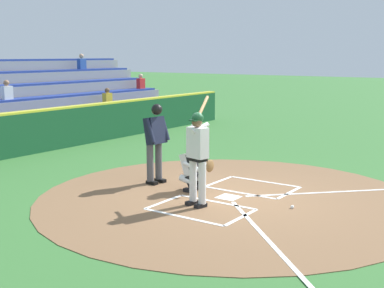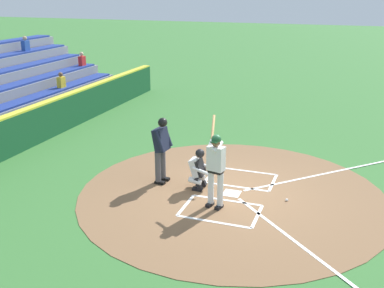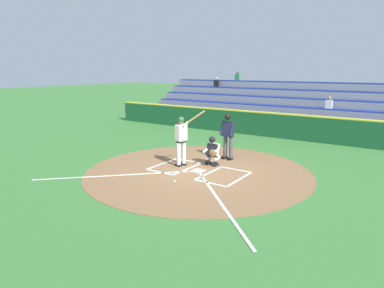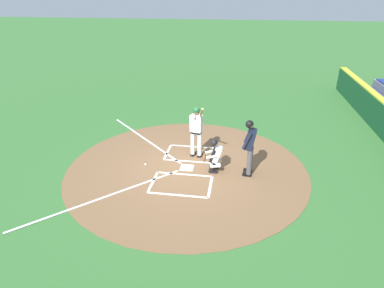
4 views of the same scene
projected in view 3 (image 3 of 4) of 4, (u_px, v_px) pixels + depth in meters
The scene contains 9 objects.
ground_plane at pixel (198, 171), 12.03m from camera, with size 120.00×120.00×0.00m, color #387033.
dirt_circle at pixel (198, 171), 12.03m from camera, with size 8.00×8.00×0.01m, color brown.
home_plate_and_chalk at pixel (184, 177), 11.32m from camera, with size 7.93×4.91×0.01m.
batter at pixel (182, 137), 12.43m from camera, with size 1.04×0.56×2.13m.
catcher at pixel (212, 150), 12.61m from camera, with size 0.59×0.60×1.13m.
plate_umpire at pixel (228, 133), 13.37m from camera, with size 0.60×0.45×1.86m.
baseball at pixel (175, 181), 10.85m from camera, with size 0.07×0.07×0.07m, color white.
backstop_wall at pixel (275, 125), 17.93m from camera, with size 22.00×0.36×1.31m.
bleacher_stand at pixel (298, 111), 20.94m from camera, with size 20.00×5.10×3.45m.
Camera 3 is at (-6.31, 9.65, 3.56)m, focal length 31.47 mm.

